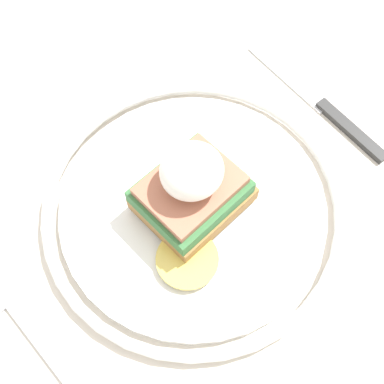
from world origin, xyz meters
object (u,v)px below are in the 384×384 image
Objects in this scene: sandwich at (191,189)px; knife at (325,108)px; fork at (33,334)px; plate at (192,205)px.

knife is at bearing -4.42° from sandwich.
sandwich is 0.73× the size of fork.
sandwich reaches higher than plate.
sandwich reaches higher than fork.
plate is at bearing -2.92° from fork.
fork is at bearing 176.15° from knife.
plate is 0.18m from knife.
sandwich is at bearing -3.24° from fork.
knife reaches higher than fork.
sandwich is at bearing 175.58° from knife.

